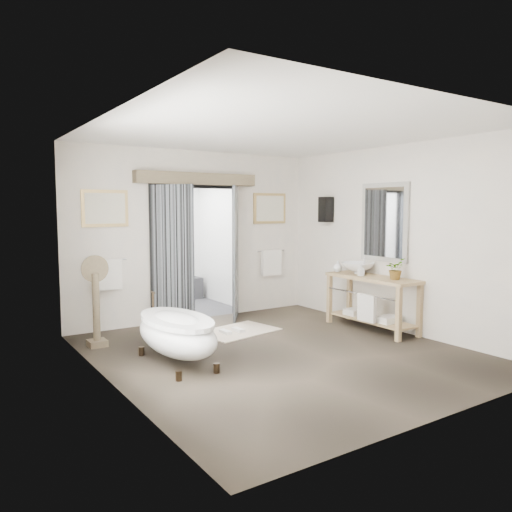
# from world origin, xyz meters

# --- Properties ---
(ground_plane) EXTENTS (5.00, 5.00, 0.00)m
(ground_plane) POSITION_xyz_m (0.00, 0.00, 0.00)
(ground_plane) COLOR brown
(room_shell) EXTENTS (4.52, 5.02, 2.91)m
(room_shell) POSITION_xyz_m (-0.04, -0.12, 1.86)
(room_shell) COLOR beige
(room_shell) RESTS_ON ground_plane
(shower_room) EXTENTS (2.22, 2.01, 2.51)m
(shower_room) POSITION_xyz_m (0.00, 3.99, 0.91)
(shower_room) COLOR #2B2C2C
(shower_room) RESTS_ON ground_plane
(back_wall_dressing) EXTENTS (3.82, 0.74, 2.52)m
(back_wall_dressing) POSITION_xyz_m (0.00, 2.32, 1.56)
(back_wall_dressing) COLOR black
(back_wall_dressing) RESTS_ON ground_plane
(clawfoot_tub) EXTENTS (0.73, 1.64, 0.80)m
(clawfoot_tub) POSITION_xyz_m (-1.36, 0.33, 0.39)
(clawfoot_tub) COLOR #2E2115
(clawfoot_tub) RESTS_ON ground_plane
(vanity) EXTENTS (0.57, 1.60, 0.85)m
(vanity) POSITION_xyz_m (1.95, 0.24, 0.51)
(vanity) COLOR tan
(vanity) RESTS_ON ground_plane
(pedestal_mirror) EXTENTS (0.38, 0.24, 1.28)m
(pedestal_mirror) POSITION_xyz_m (-1.95, 1.67, 0.55)
(pedestal_mirror) COLOR brown
(pedestal_mirror) RESTS_ON ground_plane
(rug) EXTENTS (1.33, 1.01, 0.01)m
(rug) POSITION_xyz_m (0.12, 1.30, 0.01)
(rug) COLOR beige
(rug) RESTS_ON ground_plane
(slippers) EXTENTS (0.33, 0.25, 0.05)m
(slippers) POSITION_xyz_m (-0.01, 1.26, 0.04)
(slippers) COLOR white
(slippers) RESTS_ON rug
(basin) EXTENTS (0.61, 0.61, 0.19)m
(basin) POSITION_xyz_m (2.02, 0.62, 0.94)
(basin) COLOR white
(basin) RESTS_ON vanity
(plant) EXTENTS (0.37, 0.34, 0.33)m
(plant) POSITION_xyz_m (1.99, -0.19, 1.01)
(plant) COLOR gray
(plant) RESTS_ON vanity
(soap_bottle_a) EXTENTS (0.10, 0.11, 0.18)m
(soap_bottle_a) POSITION_xyz_m (1.87, 0.40, 0.94)
(soap_bottle_a) COLOR gray
(soap_bottle_a) RESTS_ON vanity
(soap_bottle_b) EXTENTS (0.18, 0.18, 0.19)m
(soap_bottle_b) POSITION_xyz_m (1.90, 0.97, 0.94)
(soap_bottle_b) COLOR gray
(soap_bottle_b) RESTS_ON vanity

